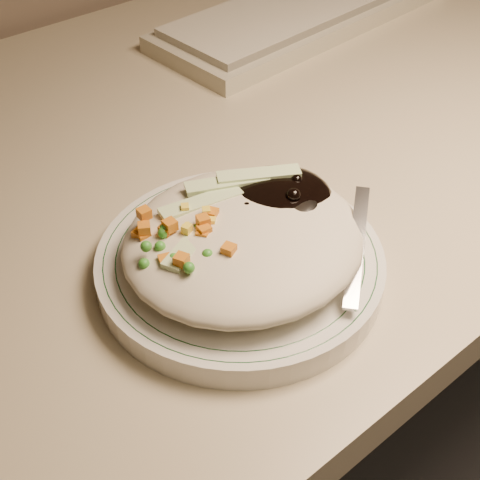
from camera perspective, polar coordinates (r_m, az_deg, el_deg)
desk at (r=0.81m, az=-5.98°, el=-4.48°), size 1.40×0.70×0.74m
plate at (r=0.53m, az=0.00°, el=-2.10°), size 0.23×0.23×0.02m
plate_rim at (r=0.53m, az=0.00°, el=-1.31°), size 0.22×0.22×0.00m
meal at (r=0.51m, az=0.42°, el=0.63°), size 0.20×0.19×0.05m
keyboard at (r=0.96m, az=5.70°, el=18.90°), size 0.45×0.19×0.03m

